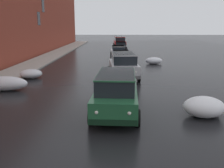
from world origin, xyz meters
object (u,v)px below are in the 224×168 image
(suv_green_approaching_near_lane, at_px, (116,92))
(suv_red_at_far_intersection, at_px, (120,42))
(suv_silver_parked_kerbside_close, at_px, (123,64))
(sedan_white_parked_far_down_block, at_px, (118,52))
(sedan_black_queued_behind_truck, at_px, (121,47))
(sedan_darkblue_parked_kerbside_mid, at_px, (121,58))

(suv_green_approaching_near_lane, bearing_deg, suv_red_at_far_intersection, 89.41)
(suv_green_approaching_near_lane, bearing_deg, suv_silver_parked_kerbside_close, 86.65)
(sedan_white_parked_far_down_block, distance_m, suv_red_at_far_intersection, 14.50)
(sedan_black_queued_behind_truck, relative_size, suv_red_at_far_intersection, 0.94)
(suv_green_approaching_near_lane, height_order, sedan_black_queued_behind_truck, suv_green_approaching_near_lane)
(suv_green_approaching_near_lane, distance_m, sedan_darkblue_parked_kerbside_mid, 13.53)
(sedan_black_queued_behind_truck, bearing_deg, sedan_darkblue_parked_kerbside_mid, -90.38)
(sedan_white_parked_far_down_block, bearing_deg, sedan_darkblue_parked_kerbside_mid, -87.44)
(suv_green_approaching_near_lane, distance_m, suv_silver_parked_kerbside_close, 7.90)
(suv_silver_parked_kerbside_close, distance_m, suv_red_at_far_intersection, 26.12)
(sedan_white_parked_far_down_block, distance_m, sedan_black_queued_behind_truck, 7.03)
(sedan_black_queued_behind_truck, xyz_separation_m, suv_red_at_far_intersection, (-0.11, 7.47, 0.24))
(suv_silver_parked_kerbside_close, height_order, sedan_white_parked_far_down_block, suv_silver_parked_kerbside_close)
(suv_green_approaching_near_lane, xyz_separation_m, sedan_darkblue_parked_kerbside_mid, (0.37, 13.53, -0.24))
(sedan_white_parked_far_down_block, relative_size, sedan_black_queued_behind_truck, 1.08)
(sedan_white_parked_far_down_block, bearing_deg, suv_silver_parked_kerbside_close, -88.25)
(sedan_darkblue_parked_kerbside_mid, height_order, suv_red_at_far_intersection, suv_red_at_far_intersection)
(suv_silver_parked_kerbside_close, distance_m, sedan_white_parked_far_down_block, 11.63)
(suv_silver_parked_kerbside_close, bearing_deg, sedan_black_queued_behind_truck, 90.01)
(suv_silver_parked_kerbside_close, relative_size, sedan_darkblue_parked_kerbside_mid, 1.13)
(suv_silver_parked_kerbside_close, height_order, sedan_black_queued_behind_truck, suv_silver_parked_kerbside_close)
(sedan_white_parked_far_down_block, xyz_separation_m, suv_red_at_far_intersection, (0.24, 14.50, 0.23))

